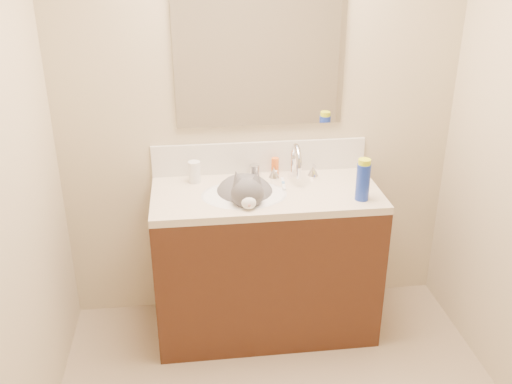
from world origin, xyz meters
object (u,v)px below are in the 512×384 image
object	(u,v)px
amber_bottle	(275,167)
faucet	(295,165)
vanity_cabinet	(266,264)
silver_jar	(254,170)
basin	(244,207)
spray_can	(363,182)
cat	(246,197)
pill_bottle	(194,172)

from	to	relation	value
amber_bottle	faucet	bearing A→B (deg)	-34.38
vanity_cabinet	silver_jar	size ratio (longest dim) A/B	18.83
basin	spray_can	world-z (taller)	spray_can
silver_jar	amber_bottle	world-z (taller)	amber_bottle
cat	amber_bottle	xyz separation A→B (m)	(0.19, 0.22, 0.07)
vanity_cabinet	basin	world-z (taller)	basin
vanity_cabinet	pill_bottle	world-z (taller)	pill_bottle
faucet	amber_bottle	world-z (taller)	faucet
cat	spray_can	size ratio (longest dim) A/B	2.32
pill_bottle	silver_jar	world-z (taller)	pill_bottle
cat	pill_bottle	bearing A→B (deg)	146.71
cat	vanity_cabinet	bearing A→B (deg)	6.14
silver_jar	cat	bearing A→B (deg)	-108.36
silver_jar	basin	bearing A→B (deg)	-109.08
cat	silver_jar	xyz separation A→B (m)	(0.07, 0.22, 0.05)
amber_bottle	spray_can	bearing A→B (deg)	-43.33
basin	spray_can	bearing A→B (deg)	-12.54
cat	amber_bottle	bearing A→B (deg)	49.86
basin	amber_bottle	world-z (taller)	amber_bottle
basin	pill_bottle	world-z (taller)	pill_bottle
basin	pill_bottle	size ratio (longest dim) A/B	3.80
silver_jar	amber_bottle	xyz separation A→B (m)	(0.11, -0.01, 0.02)
faucet	cat	bearing A→B (deg)	-153.09
basin	pill_bottle	bearing A→B (deg)	141.79
faucet	silver_jar	distance (m)	0.24
vanity_cabinet	silver_jar	bearing A→B (deg)	99.56
vanity_cabinet	spray_can	distance (m)	0.74
silver_jar	amber_bottle	distance (m)	0.12
vanity_cabinet	silver_jar	world-z (taller)	silver_jar
vanity_cabinet	silver_jar	distance (m)	0.53
spray_can	pill_bottle	bearing A→B (deg)	158.67
cat	pill_bottle	world-z (taller)	cat
vanity_cabinet	cat	distance (m)	0.44
faucet	pill_bottle	world-z (taller)	faucet
basin	vanity_cabinet	bearing A→B (deg)	14.04
pill_bottle	amber_bottle	bearing A→B (deg)	5.17
basin	amber_bottle	size ratio (longest dim) A/B	4.37
silver_jar	amber_bottle	bearing A→B (deg)	-3.33
faucet	amber_bottle	xyz separation A→B (m)	(-0.10, 0.07, -0.03)
amber_bottle	spray_can	world-z (taller)	spray_can
silver_jar	faucet	bearing A→B (deg)	-19.40
pill_bottle	spray_can	world-z (taller)	spray_can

